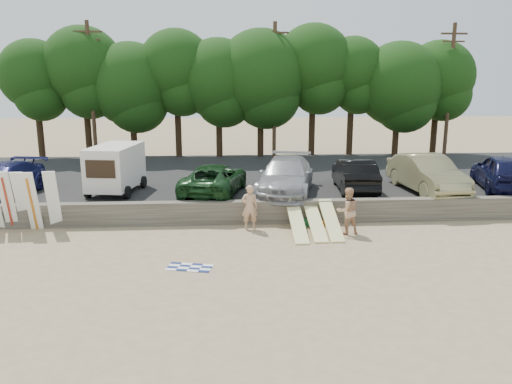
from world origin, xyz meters
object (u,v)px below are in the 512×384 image
at_px(car_0, 2,181).
at_px(car_2, 286,176).
at_px(car_3, 355,175).
at_px(car_5, 503,172).
at_px(box_trailer, 116,166).
at_px(beachgoer_a, 250,207).
at_px(cooler, 305,223).
at_px(car_1, 214,179).
at_px(beachgoer_b, 347,211).
at_px(car_4, 427,174).

bearing_deg(car_0, car_2, 8.79).
bearing_deg(car_3, car_5, -177.94).
xyz_separation_m(box_trailer, beachgoer_a, (6.26, -4.12, -1.05)).
distance_m(beachgoer_a, cooler, 2.52).
relative_size(car_1, beachgoer_b, 2.76).
relative_size(box_trailer, car_1, 0.73).
bearing_deg(car_1, beachgoer_b, 153.87).
bearing_deg(car_1, cooler, 152.98).
height_order(car_0, car_3, car_3).
distance_m(car_0, beachgoer_b, 15.90).
height_order(car_1, car_3, car_3).
relative_size(box_trailer, car_4, 0.71).
relative_size(car_0, beachgoer_b, 2.83).
bearing_deg(beachgoer_b, car_5, -167.77).
distance_m(car_1, car_2, 3.43).
height_order(box_trailer, car_2, box_trailer).
height_order(car_4, beachgoer_a, car_4).
relative_size(car_2, car_5, 1.12).
height_order(car_2, car_5, car_5).
bearing_deg(car_4, beachgoer_a, -164.40).
xyz_separation_m(car_4, beachgoer_a, (-8.84, -3.34, -0.65)).
relative_size(beachgoer_a, beachgoer_b, 0.99).
xyz_separation_m(box_trailer, car_4, (15.10, -0.77, -0.39)).
relative_size(car_3, car_5, 0.91).
distance_m(car_2, cooler, 3.43).
bearing_deg(car_3, car_1, 7.66).
xyz_separation_m(car_1, car_3, (6.90, 0.36, 0.06)).
distance_m(car_1, car_3, 6.91).
distance_m(beachgoer_a, beachgoer_b, 3.99).
relative_size(box_trailer, beachgoer_a, 2.04).
relative_size(car_0, car_3, 1.13).
bearing_deg(car_3, box_trailer, 3.30).
distance_m(car_2, car_4, 6.92).
relative_size(box_trailer, beachgoer_b, 2.02).
height_order(car_2, car_4, car_4).
bearing_deg(car_1, beachgoer_a, 126.09).
bearing_deg(beachgoer_b, box_trailer, -40.17).
height_order(car_0, beachgoer_b, car_0).
xyz_separation_m(car_0, car_2, (13.31, -0.14, 0.07)).
xyz_separation_m(car_2, beachgoer_b, (1.98, -4.22, -0.60)).
height_order(car_1, car_2, car_2).
bearing_deg(beachgoer_b, car_4, -153.65).
bearing_deg(car_3, beachgoer_a, 40.13).
bearing_deg(car_5, car_1, 14.15).
bearing_deg(car_0, beachgoer_a, -7.67).
relative_size(car_5, beachgoer_b, 2.77).
relative_size(car_4, beachgoer_a, 2.89).
bearing_deg(cooler, car_1, 116.25).
distance_m(car_3, car_4, 3.48).
bearing_deg(beachgoer_b, car_0, -29.95).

